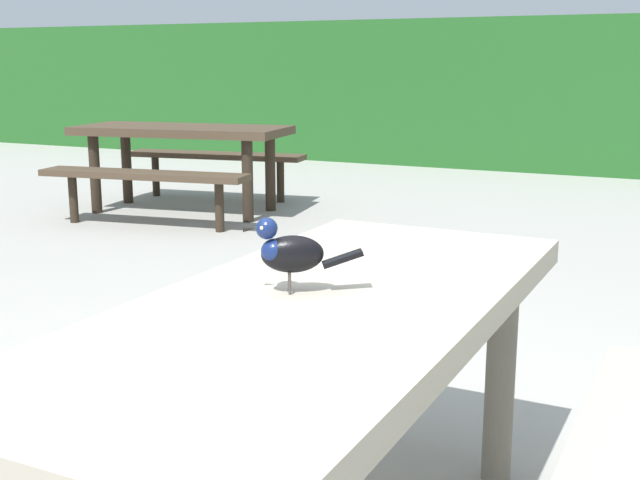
# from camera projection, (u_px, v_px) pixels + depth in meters

# --- Properties ---
(hedge_wall) EXTENTS (28.00, 1.48, 1.79)m
(hedge_wall) POSITION_uv_depth(u_px,v_px,m) (623.00, 95.00, 9.61)
(hedge_wall) COLOR #235B23
(hedge_wall) RESTS_ON ground
(picnic_table_foreground) EXTENTS (1.70, 1.81, 0.74)m
(picnic_table_foreground) POSITION_uv_depth(u_px,v_px,m) (320.00, 373.00, 1.95)
(picnic_table_foreground) COLOR #B2A893
(picnic_table_foreground) RESTS_ON ground
(bird_grackle) EXTENTS (0.26, 0.17, 0.18)m
(bird_grackle) POSITION_uv_depth(u_px,v_px,m) (288.00, 251.00, 1.93)
(bird_grackle) COLOR black
(bird_grackle) RESTS_ON picnic_table_foreground
(picnic_table_mid_left) EXTENTS (1.95, 1.93, 0.74)m
(picnic_table_mid_left) POSITION_uv_depth(u_px,v_px,m) (182.00, 148.00, 6.98)
(picnic_table_mid_left) COLOR #473828
(picnic_table_mid_left) RESTS_ON ground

